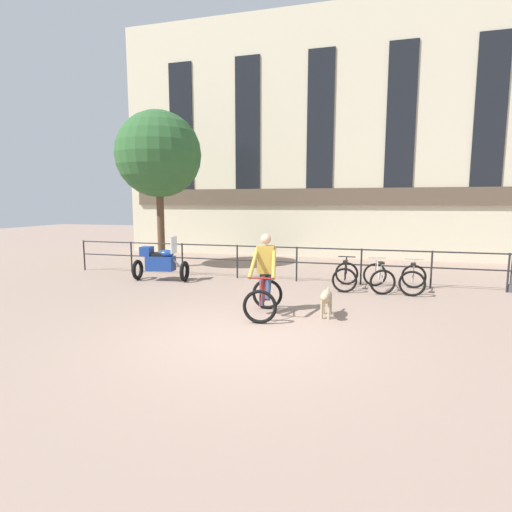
{
  "coord_description": "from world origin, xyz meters",
  "views": [
    {
      "loc": [
        1.95,
        -6.53,
        2.36
      ],
      "look_at": [
        -0.62,
        2.86,
        1.05
      ],
      "focal_mm": 28.0,
      "sensor_mm": 36.0,
      "label": 1
    }
  ],
  "objects_px": {
    "parked_bicycle_mid_left": "(379,277)",
    "parked_bicycle_near_lamp": "(346,276)",
    "parked_motorcycle": "(160,262)",
    "parked_bicycle_mid_right": "(413,279)",
    "dog": "(326,298)",
    "cyclist_with_bike": "(265,279)"
  },
  "relations": [
    {
      "from": "cyclist_with_bike",
      "to": "parked_bicycle_mid_left",
      "type": "height_order",
      "value": "cyclist_with_bike"
    },
    {
      "from": "cyclist_with_bike",
      "to": "parked_bicycle_near_lamp",
      "type": "height_order",
      "value": "cyclist_with_bike"
    },
    {
      "from": "cyclist_with_bike",
      "to": "parked_bicycle_mid_right",
      "type": "xyz_separation_m",
      "value": [
        3.27,
        3.06,
        -0.41
      ]
    },
    {
      "from": "parked_bicycle_near_lamp",
      "to": "cyclist_with_bike",
      "type": "bearing_deg",
      "value": 63.83
    },
    {
      "from": "cyclist_with_bike",
      "to": "parked_bicycle_mid_left",
      "type": "bearing_deg",
      "value": 45.82
    },
    {
      "from": "parked_bicycle_mid_left",
      "to": "parked_motorcycle",
      "type": "bearing_deg",
      "value": -6.33
    },
    {
      "from": "dog",
      "to": "parked_bicycle_mid_right",
      "type": "bearing_deg",
      "value": 55.48
    },
    {
      "from": "cyclist_with_bike",
      "to": "dog",
      "type": "bearing_deg",
      "value": -1.41
    },
    {
      "from": "parked_bicycle_mid_right",
      "to": "cyclist_with_bike",
      "type": "bearing_deg",
      "value": 51.27
    },
    {
      "from": "dog",
      "to": "parked_bicycle_near_lamp",
      "type": "bearing_deg",
      "value": 84.6
    },
    {
      "from": "dog",
      "to": "parked_bicycle_near_lamp",
      "type": "xyz_separation_m",
      "value": [
        0.25,
        2.95,
        -0.06
      ]
    },
    {
      "from": "parked_motorcycle",
      "to": "parked_bicycle_mid_right",
      "type": "relative_size",
      "value": 1.41
    },
    {
      "from": "parked_motorcycle",
      "to": "parked_bicycle_mid_right",
      "type": "bearing_deg",
      "value": -92.23
    },
    {
      "from": "parked_bicycle_mid_left",
      "to": "parked_bicycle_mid_right",
      "type": "distance_m",
      "value": 0.87
    },
    {
      "from": "parked_bicycle_mid_left",
      "to": "parked_bicycle_near_lamp",
      "type": "bearing_deg",
      "value": -9.32
    },
    {
      "from": "parked_bicycle_mid_left",
      "to": "parked_bicycle_mid_right",
      "type": "height_order",
      "value": "same"
    },
    {
      "from": "dog",
      "to": "parked_motorcycle",
      "type": "bearing_deg",
      "value": 152.8
    },
    {
      "from": "dog",
      "to": "parked_bicycle_mid_left",
      "type": "xyz_separation_m",
      "value": [
        1.12,
        2.95,
        -0.06
      ]
    },
    {
      "from": "parked_motorcycle",
      "to": "parked_bicycle_near_lamp",
      "type": "bearing_deg",
      "value": -91.4
    },
    {
      "from": "parked_motorcycle",
      "to": "parked_bicycle_mid_right",
      "type": "distance_m",
      "value": 7.23
    },
    {
      "from": "parked_bicycle_near_lamp",
      "to": "parked_bicycle_mid_right",
      "type": "height_order",
      "value": "same"
    },
    {
      "from": "parked_bicycle_near_lamp",
      "to": "parked_motorcycle",
      "type": "bearing_deg",
      "value": 3.89
    }
  ]
}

